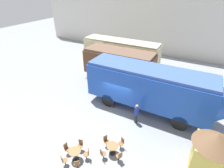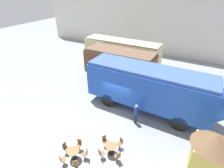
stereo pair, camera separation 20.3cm
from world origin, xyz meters
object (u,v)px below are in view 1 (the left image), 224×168
(passenger_coach_vintage, at_px, (121,51))
(cafe_table_near, at_px, (75,153))
(passenger_coach_wooden, at_px, (119,63))
(streamlined_locomotive, at_px, (158,88))
(ticket_kiosk, at_px, (212,151))
(cafe_chair_0, at_px, (87,154))
(visitor_person, at_px, (136,113))
(cafe_table_mid, at_px, (112,147))

(passenger_coach_vintage, bearing_deg, cafe_table_near, -75.22)
(passenger_coach_vintage, height_order, passenger_coach_wooden, passenger_coach_wooden)
(passenger_coach_wooden, xyz_separation_m, streamlined_locomotive, (5.31, -3.71, 0.22))
(passenger_coach_vintage, distance_m, streamlined_locomotive, 9.94)
(ticket_kiosk, bearing_deg, streamlined_locomotive, 135.90)
(passenger_coach_wooden, xyz_separation_m, cafe_chair_0, (2.96, -10.45, -1.60))
(streamlined_locomotive, distance_m, ticket_kiosk, 5.91)
(streamlined_locomotive, relative_size, visitor_person, 7.03)
(passenger_coach_vintage, xyz_separation_m, streamlined_locomotive, (6.80, -7.24, 0.29))
(passenger_coach_wooden, distance_m, cafe_table_near, 11.16)
(passenger_coach_vintage, height_order, streamlined_locomotive, streamlined_locomotive)
(passenger_coach_wooden, relative_size, ticket_kiosk, 2.54)
(ticket_kiosk, bearing_deg, cafe_table_mid, -164.26)
(cafe_table_mid, xyz_separation_m, cafe_chair_0, (-1.18, -1.13, -0.03))
(passenger_coach_wooden, xyz_separation_m, cafe_table_near, (2.29, -10.82, -1.54))
(streamlined_locomotive, distance_m, cafe_chair_0, 7.36)
(passenger_coach_wooden, distance_m, cafe_chair_0, 10.98)
(cafe_chair_0, xyz_separation_m, visitor_person, (1.44, 4.61, 0.44))
(cafe_table_near, distance_m, visitor_person, 5.42)
(cafe_table_mid, distance_m, cafe_chair_0, 1.63)
(cafe_chair_0, distance_m, visitor_person, 4.85)
(cafe_table_near, bearing_deg, passenger_coach_vintage, 104.78)
(cafe_table_mid, height_order, visitor_person, visitor_person)
(cafe_table_near, height_order, ticket_kiosk, ticket_kiosk)
(cafe_table_mid, bearing_deg, cafe_table_near, -140.93)
(streamlined_locomotive, height_order, visitor_person, streamlined_locomotive)
(streamlined_locomotive, relative_size, cafe_chair_0, 14.06)
(passenger_coach_vintage, distance_m, passenger_coach_wooden, 3.83)
(cafe_table_near, bearing_deg, cafe_chair_0, 28.98)
(cafe_table_mid, bearing_deg, ticket_kiosk, 15.74)
(streamlined_locomotive, xyz_separation_m, cafe_table_mid, (-1.17, -5.61, -1.79))
(cafe_chair_0, relative_size, visitor_person, 0.50)
(passenger_coach_vintage, relative_size, passenger_coach_wooden, 1.30)
(cafe_chair_0, height_order, ticket_kiosk, ticket_kiosk)
(passenger_coach_wooden, relative_size, cafe_table_mid, 9.93)
(passenger_coach_wooden, xyz_separation_m, cafe_table_mid, (4.14, -9.32, -1.58))
(visitor_person, bearing_deg, streamlined_locomotive, 66.75)
(passenger_coach_wooden, height_order, ticket_kiosk, passenger_coach_wooden)
(passenger_coach_wooden, bearing_deg, cafe_table_near, -78.04)
(passenger_coach_vintage, bearing_deg, cafe_chair_0, -72.34)
(cafe_chair_0, bearing_deg, visitor_person, -136.35)
(cafe_table_near, xyz_separation_m, cafe_chair_0, (0.66, 0.37, -0.06))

